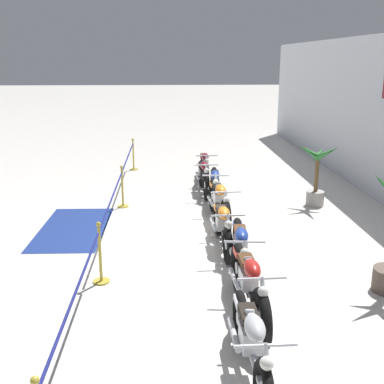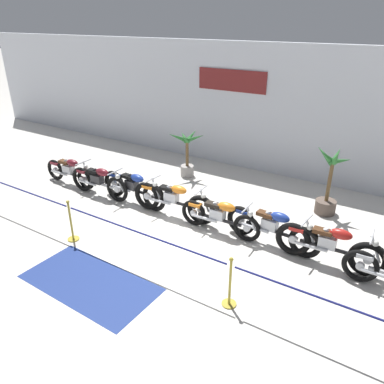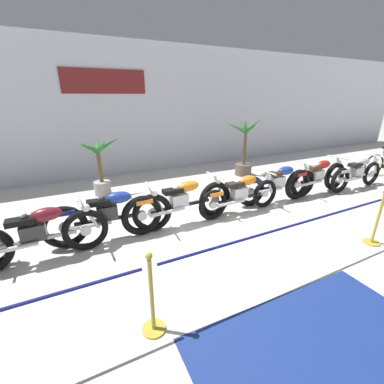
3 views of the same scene
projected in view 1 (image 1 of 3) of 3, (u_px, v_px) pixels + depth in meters
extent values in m
plane|color=silver|center=(190.00, 235.00, 10.12)|extent=(120.00, 120.00, 0.00)
torus|color=black|center=(206.00, 174.00, 13.90)|extent=(0.69, 0.12, 0.69)
torus|color=black|center=(203.00, 164.00, 15.26)|extent=(0.69, 0.12, 0.69)
cylinder|color=silver|center=(206.00, 174.00, 13.90)|extent=(0.16, 0.08, 0.16)
cylinder|color=silver|center=(203.00, 164.00, 15.26)|extent=(0.16, 0.08, 0.16)
cylinder|color=silver|center=(207.00, 166.00, 13.74)|extent=(0.30, 0.06, 0.59)
cube|color=silver|center=(204.00, 164.00, 14.58)|extent=(0.36, 0.22, 0.26)
cylinder|color=silver|center=(205.00, 157.00, 14.49)|extent=(0.18, 0.11, 0.24)
cylinder|color=silver|center=(204.00, 157.00, 14.57)|extent=(0.18, 0.11, 0.24)
cylinder|color=silver|center=(199.00, 166.00, 14.90)|extent=(0.70, 0.07, 0.07)
cube|color=black|center=(204.00, 168.00, 14.57)|extent=(1.13, 0.07, 0.06)
ellipsoid|color=maroon|center=(205.00, 157.00, 14.29)|extent=(0.46, 0.22, 0.22)
cube|color=#4C2D19|center=(204.00, 156.00, 14.65)|extent=(0.40, 0.20, 0.09)
cube|color=maroon|center=(203.00, 157.00, 15.14)|extent=(0.32, 0.16, 0.08)
cylinder|color=silver|center=(207.00, 156.00, 13.77)|extent=(0.04, 0.62, 0.04)
sphere|color=silver|center=(207.00, 161.00, 13.73)|extent=(0.14, 0.14, 0.14)
torus|color=black|center=(206.00, 186.00, 12.53)|extent=(0.77, 0.13, 0.76)
torus|color=black|center=(201.00, 173.00, 13.89)|extent=(0.77, 0.13, 0.76)
cylinder|color=silver|center=(206.00, 186.00, 12.53)|extent=(0.18, 0.08, 0.18)
cylinder|color=silver|center=(201.00, 173.00, 13.89)|extent=(0.18, 0.08, 0.18)
cylinder|color=silver|center=(207.00, 176.00, 12.36)|extent=(0.30, 0.06, 0.59)
cube|color=#2D2D30|center=(204.00, 173.00, 13.21)|extent=(0.36, 0.23, 0.26)
cylinder|color=#2D2D30|center=(204.00, 166.00, 13.12)|extent=(0.18, 0.11, 0.24)
cylinder|color=#2D2D30|center=(203.00, 166.00, 13.20)|extent=(0.18, 0.11, 0.24)
cylinder|color=silver|center=(198.00, 176.00, 13.53)|extent=(0.70, 0.08, 0.07)
cube|color=#ADAFB5|center=(204.00, 178.00, 13.20)|extent=(1.13, 0.08, 0.06)
ellipsoid|color=maroon|center=(204.00, 166.00, 12.92)|extent=(0.46, 0.23, 0.22)
cube|color=black|center=(203.00, 164.00, 13.28)|extent=(0.40, 0.21, 0.09)
cube|color=maroon|center=(202.00, 164.00, 13.77)|extent=(0.32, 0.17, 0.08)
cylinder|color=silver|center=(206.00, 165.00, 12.40)|extent=(0.05, 0.62, 0.04)
sphere|color=silver|center=(207.00, 171.00, 12.36)|extent=(0.14, 0.14, 0.14)
torus|color=black|center=(215.00, 198.00, 11.33)|extent=(0.81, 0.19, 0.80)
torus|color=black|center=(214.00, 182.00, 12.85)|extent=(0.81, 0.19, 0.80)
cylinder|color=silver|center=(215.00, 198.00, 11.33)|extent=(0.19, 0.09, 0.19)
cylinder|color=silver|center=(214.00, 182.00, 12.85)|extent=(0.19, 0.09, 0.19)
cylinder|color=silver|center=(216.00, 188.00, 11.17)|extent=(0.31, 0.08, 0.59)
cube|color=#2D2D30|center=(215.00, 183.00, 12.09)|extent=(0.38, 0.25, 0.26)
cylinder|color=#2D2D30|center=(215.00, 176.00, 12.00)|extent=(0.19, 0.12, 0.24)
cylinder|color=#2D2D30|center=(215.00, 175.00, 12.08)|extent=(0.19, 0.12, 0.24)
cylinder|color=silver|center=(209.00, 185.00, 12.42)|extent=(0.70, 0.12, 0.07)
cube|color=black|center=(215.00, 189.00, 12.08)|extent=(1.26, 0.16, 0.06)
ellipsoid|color=navy|center=(215.00, 175.00, 11.80)|extent=(0.48, 0.25, 0.22)
cube|color=black|center=(215.00, 173.00, 12.16)|extent=(0.41, 0.23, 0.09)
cube|color=navy|center=(214.00, 172.00, 12.72)|extent=(0.33, 0.18, 0.08)
cylinder|color=silver|center=(216.00, 175.00, 11.20)|extent=(0.08, 0.62, 0.04)
sphere|color=silver|center=(216.00, 182.00, 11.16)|extent=(0.14, 0.14, 0.14)
torus|color=black|center=(226.00, 218.00, 9.91)|extent=(0.81, 0.18, 0.81)
torus|color=black|center=(213.00, 196.00, 11.54)|extent=(0.81, 0.18, 0.81)
cylinder|color=silver|center=(226.00, 218.00, 9.91)|extent=(0.19, 0.09, 0.19)
cylinder|color=silver|center=(213.00, 196.00, 11.54)|extent=(0.19, 0.09, 0.19)
cylinder|color=silver|center=(227.00, 206.00, 9.75)|extent=(0.31, 0.07, 0.59)
cube|color=silver|center=(219.00, 199.00, 10.73)|extent=(0.37, 0.24, 0.26)
cylinder|color=silver|center=(219.00, 190.00, 10.64)|extent=(0.18, 0.12, 0.24)
cylinder|color=silver|center=(219.00, 189.00, 10.72)|extent=(0.18, 0.12, 0.24)
cylinder|color=silver|center=(211.00, 201.00, 11.04)|extent=(0.70, 0.11, 0.07)
cube|color=black|center=(219.00, 205.00, 10.72)|extent=(1.36, 0.13, 0.06)
ellipsoid|color=orange|center=(221.00, 190.00, 10.44)|extent=(0.47, 0.24, 0.22)
cube|color=black|center=(218.00, 188.00, 10.80)|extent=(0.41, 0.22, 0.09)
cube|color=orange|center=(214.00, 185.00, 11.41)|extent=(0.33, 0.18, 0.08)
cylinder|color=silver|center=(226.00, 192.00, 9.79)|extent=(0.07, 0.62, 0.04)
sphere|color=silver|center=(226.00, 200.00, 9.75)|extent=(0.14, 0.14, 0.14)
torus|color=black|center=(228.00, 245.00, 8.64)|extent=(0.70, 0.12, 0.69)
torus|color=black|center=(218.00, 219.00, 10.05)|extent=(0.70, 0.12, 0.69)
cylinder|color=silver|center=(228.00, 245.00, 8.64)|extent=(0.17, 0.08, 0.17)
cylinder|color=silver|center=(218.00, 219.00, 10.05)|extent=(0.17, 0.08, 0.17)
cylinder|color=silver|center=(229.00, 232.00, 8.48)|extent=(0.30, 0.06, 0.59)
cube|color=silver|center=(222.00, 222.00, 9.35)|extent=(0.36, 0.23, 0.26)
cylinder|color=silver|center=(223.00, 213.00, 9.26)|extent=(0.18, 0.11, 0.24)
cylinder|color=silver|center=(222.00, 212.00, 9.34)|extent=(0.18, 0.11, 0.24)
cylinder|color=silver|center=(213.00, 224.00, 9.67)|extent=(0.70, 0.08, 0.07)
cube|color=black|center=(222.00, 230.00, 9.34)|extent=(1.18, 0.08, 0.06)
ellipsoid|color=orange|center=(224.00, 213.00, 9.06)|extent=(0.46, 0.23, 0.22)
cube|color=black|center=(221.00, 209.00, 9.42)|extent=(0.40, 0.21, 0.09)
cube|color=orange|center=(218.00, 208.00, 9.94)|extent=(0.32, 0.17, 0.08)
cylinder|color=silver|center=(228.00, 215.00, 8.51)|extent=(0.05, 0.62, 0.04)
sphere|color=silver|center=(229.00, 224.00, 8.47)|extent=(0.14, 0.14, 0.14)
torus|color=black|center=(244.00, 276.00, 7.33)|extent=(0.76, 0.20, 0.76)
torus|color=black|center=(237.00, 238.00, 8.89)|extent=(0.76, 0.20, 0.76)
cylinder|color=silver|center=(244.00, 276.00, 7.33)|extent=(0.18, 0.09, 0.17)
cylinder|color=silver|center=(237.00, 238.00, 8.89)|extent=(0.18, 0.09, 0.17)
cylinder|color=silver|center=(245.00, 261.00, 7.16)|extent=(0.31, 0.08, 0.59)
cube|color=silver|center=(240.00, 245.00, 8.11)|extent=(0.38, 0.25, 0.26)
cylinder|color=silver|center=(241.00, 235.00, 8.02)|extent=(0.19, 0.12, 0.24)
cylinder|color=silver|center=(240.00, 233.00, 8.10)|extent=(0.19, 0.12, 0.24)
cylinder|color=silver|center=(231.00, 246.00, 8.44)|extent=(0.70, 0.13, 0.07)
cube|color=black|center=(240.00, 254.00, 8.10)|extent=(1.30, 0.17, 0.06)
ellipsoid|color=navy|center=(242.00, 236.00, 7.82)|extent=(0.48, 0.26, 0.22)
cube|color=#4C2D19|center=(240.00, 230.00, 8.18)|extent=(0.42, 0.23, 0.09)
cube|color=navy|center=(238.00, 225.00, 8.77)|extent=(0.33, 0.19, 0.08)
cylinder|color=silver|center=(245.00, 242.00, 7.20)|extent=(0.09, 0.62, 0.04)
sphere|color=silver|center=(245.00, 253.00, 7.16)|extent=(0.14, 0.14, 0.14)
torus|color=black|center=(261.00, 319.00, 6.08)|extent=(0.81, 0.17, 0.80)
torus|color=black|center=(239.00, 268.00, 7.56)|extent=(0.81, 0.17, 0.80)
cylinder|color=silver|center=(261.00, 319.00, 6.08)|extent=(0.19, 0.09, 0.18)
cylinder|color=silver|center=(239.00, 268.00, 7.56)|extent=(0.19, 0.09, 0.18)
cylinder|color=silver|center=(263.00, 302.00, 5.91)|extent=(0.31, 0.07, 0.59)
cube|color=silver|center=(248.00, 279.00, 6.82)|extent=(0.37, 0.23, 0.26)
cylinder|color=silver|center=(249.00, 267.00, 6.73)|extent=(0.18, 0.12, 0.24)
cylinder|color=silver|center=(248.00, 265.00, 6.81)|extent=(0.18, 0.12, 0.24)
cylinder|color=silver|center=(235.00, 279.00, 7.14)|extent=(0.70, 0.10, 0.07)
cube|color=black|center=(249.00, 289.00, 6.81)|extent=(1.24, 0.10, 0.06)
ellipsoid|color=#B21E19|center=(252.00, 269.00, 6.53)|extent=(0.47, 0.24, 0.22)
cube|color=#4C2D19|center=(247.00, 261.00, 6.89)|extent=(0.41, 0.21, 0.09)
cube|color=#B21E19|center=(240.00, 253.00, 7.44)|extent=(0.33, 0.17, 0.08)
cylinder|color=silver|center=(262.00, 279.00, 5.95)|extent=(0.06, 0.62, 0.04)
sphere|color=silver|center=(263.00, 292.00, 5.91)|extent=(0.14, 0.14, 0.14)
torus|color=black|center=(240.00, 318.00, 6.17)|extent=(0.72, 0.12, 0.72)
cylinder|color=silver|center=(240.00, 318.00, 6.17)|extent=(0.17, 0.08, 0.17)
cylinder|color=silver|center=(267.00, 377.00, 4.59)|extent=(0.30, 0.06, 0.59)
cube|color=silver|center=(250.00, 337.00, 5.47)|extent=(0.36, 0.22, 0.26)
cylinder|color=silver|center=(251.00, 323.00, 5.37)|extent=(0.18, 0.11, 0.24)
cylinder|color=silver|center=(250.00, 320.00, 5.45)|extent=(0.18, 0.11, 0.24)
cylinder|color=silver|center=(234.00, 334.00, 5.78)|extent=(0.70, 0.08, 0.07)
cube|color=#ADAFB5|center=(251.00, 350.00, 5.46)|extent=(1.17, 0.07, 0.06)
ellipsoid|color=#B7BABF|center=(255.00, 328.00, 5.18)|extent=(0.46, 0.22, 0.22)
cube|color=black|center=(249.00, 314.00, 5.53)|extent=(0.40, 0.20, 0.09)
cube|color=#B7BABF|center=(241.00, 302.00, 6.05)|extent=(0.32, 0.16, 0.08)
cylinder|color=silver|center=(266.00, 346.00, 4.63)|extent=(0.04, 0.62, 0.04)
sphere|color=silver|center=(267.00, 363.00, 4.59)|extent=(0.14, 0.14, 0.14)
cylinder|color=gray|center=(315.00, 198.00, 12.09)|extent=(0.44, 0.44, 0.37)
cylinder|color=brown|center=(317.00, 174.00, 11.92)|extent=(0.10, 0.10, 0.88)
cone|color=#286B2D|center=(323.00, 154.00, 11.51)|extent=(0.69, 0.28, 0.41)
cone|color=#286B2D|center=(328.00, 153.00, 11.76)|extent=(0.21, 0.57, 0.41)
cone|color=#286B2D|center=(320.00, 153.00, 11.97)|extent=(0.52, 0.42, 0.36)
cone|color=#286B2D|center=(309.00, 151.00, 11.99)|extent=(0.60, 0.57, 0.47)
cone|color=#286B2D|center=(311.00, 153.00, 11.68)|extent=(0.32, 0.57, 0.46)
cylinder|color=gold|center=(134.00, 169.00, 16.06)|extent=(0.28, 0.28, 0.03)
cylinder|color=gold|center=(133.00, 155.00, 15.93)|extent=(0.05, 0.05, 0.95)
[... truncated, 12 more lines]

